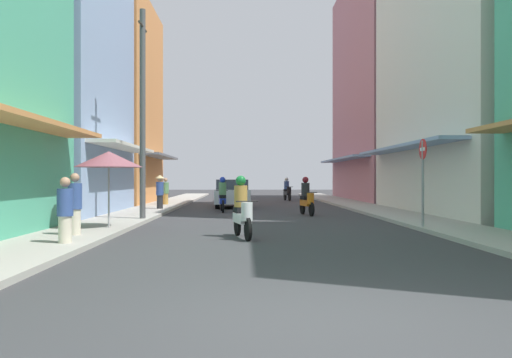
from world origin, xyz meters
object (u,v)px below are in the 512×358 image
motorbike_blue (222,196)px  pedestrian_foreground (75,206)px  street_sign_no_entry (423,171)px  vendor_umbrella (109,159)px  parked_car (232,193)px  pedestrian_crossing (160,191)px  motorbike_black (287,190)px  utility_pole (143,113)px  pedestrian_far (166,192)px  pedestrian_midway (65,213)px  motorbike_white (242,210)px  motorbike_orange (307,198)px

motorbike_blue → pedestrian_foreground: (-3.18, -10.45, 0.11)m
street_sign_no_entry → vendor_umbrella: bearing=-179.7°
motorbike_blue → parked_car: bearing=84.5°
pedestrian_crossing → pedestrian_foreground: bearing=-91.4°
pedestrian_crossing → vendor_umbrella: (0.05, -9.16, 1.11)m
vendor_umbrella → motorbike_blue: bearing=71.6°
motorbike_black → pedestrian_crossing: bearing=-121.3°
utility_pole → pedestrian_far: bearing=94.0°
motorbike_blue → pedestrian_midway: motorbike_blue is taller
pedestrian_far → street_sign_no_entry: (9.36, -13.01, 0.95)m
pedestrian_far → street_sign_no_entry: 16.06m
parked_car → pedestrian_crossing: (-3.25, -3.00, 0.20)m
motorbike_white → street_sign_no_entry: 5.56m
motorbike_black → pedestrian_foreground: (-7.09, -22.27, 0.11)m
motorbike_white → pedestrian_midway: bearing=-153.9°
pedestrian_crossing → pedestrian_midway: pedestrian_crossing is taller
pedestrian_crossing → pedestrian_far: 3.91m
motorbike_black → utility_pole: size_ratio=0.24×
pedestrian_crossing → street_sign_no_entry: 12.85m
parked_car → street_sign_no_entry: 13.45m
pedestrian_far → pedestrian_midway: bearing=-88.7°
street_sign_no_entry → motorbike_black: bearing=96.2°
motorbike_white → motorbike_orange: (2.61, 8.08, 0.00)m
parked_car → pedestrian_far: pedestrian_far is taller
motorbike_black → vendor_umbrella: bearing=-108.3°
motorbike_orange → street_sign_no_entry: 6.96m
pedestrian_crossing → utility_pole: bearing=-86.5°
pedestrian_far → pedestrian_midway: (0.37, -16.56, -0.00)m
motorbike_black → pedestrian_foreground: pedestrian_foreground is taller
motorbike_black → motorbike_orange: same height
motorbike_blue → utility_pole: bearing=-116.0°
pedestrian_midway → vendor_umbrella: (0.02, 3.50, 1.29)m
motorbike_orange → parked_car: bearing=119.2°
motorbike_blue → vendor_umbrella: vendor_umbrella is taller
motorbike_orange → street_sign_no_entry: bearing=-68.0°
pedestrian_foreground → vendor_umbrella: 2.29m
motorbike_black → pedestrian_crossing: (-6.81, -11.21, 0.24)m
pedestrian_midway → vendor_umbrella: 3.73m
utility_pole → street_sign_no_entry: size_ratio=2.79×
motorbike_orange → vendor_umbrella: vendor_umbrella is taller
motorbike_orange → utility_pole: size_ratio=0.24×
parked_car → utility_pole: bearing=-108.1°
motorbike_white → motorbike_orange: size_ratio=0.99×
pedestrian_midway → motorbike_orange: bearing=57.2°
motorbike_black → pedestrian_far: bearing=-134.3°
motorbike_blue → motorbike_white: bearing=-84.8°
motorbike_orange → pedestrian_far: size_ratio=1.16×
pedestrian_far → utility_pole: (0.69, -9.74, 3.00)m
parked_car → vendor_umbrella: (-3.20, -12.16, 1.31)m
pedestrian_midway → street_sign_no_entry: street_sign_no_entry is taller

